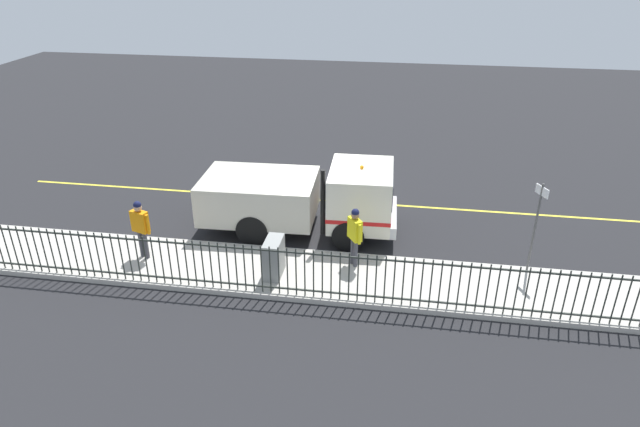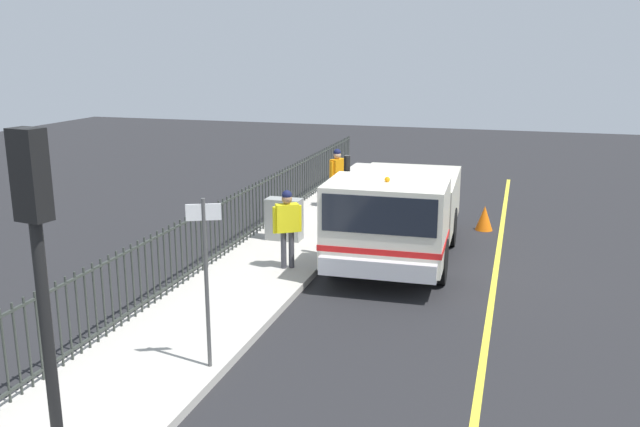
{
  "view_description": "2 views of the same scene",
  "coord_description": "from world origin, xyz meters",
  "views": [
    {
      "loc": [
        15.37,
        2.65,
        8.28
      ],
      "look_at": [
        1.81,
        0.5,
        1.47
      ],
      "focal_mm": 31.19,
      "sensor_mm": 36.0,
      "label": 1
    },
    {
      "loc": [
        -2.48,
        14.54,
        4.79
      ],
      "look_at": [
        1.61,
        0.95,
        1.26
      ],
      "focal_mm": 37.56,
      "sensor_mm": 36.0,
      "label": 2
    }
  ],
  "objects": [
    {
      "name": "street_sign",
      "position": [
        1.76,
        6.21,
        1.74
      ],
      "size": [
        0.46,
        0.24,
        2.58
      ],
      "color": "#4C4C4C",
      "rests_on": "sidewalk_slab"
    },
    {
      "name": "work_truck",
      "position": [
        0.09,
        -0.03,
        1.21
      ],
      "size": [
        2.63,
        6.08,
        2.49
      ],
      "rotation": [
        0.0,
        0.0,
        0.03
      ],
      "color": "silver",
      "rests_on": "ground"
    },
    {
      "name": "worker_standing",
      "position": [
        2.18,
        1.51,
        1.2
      ],
      "size": [
        0.55,
        0.45,
        1.72
      ],
      "rotation": [
        0.0,
        0.0,
        -2.57
      ],
      "color": "yellow",
      "rests_on": "sidewalk_slab"
    },
    {
      "name": "iron_fence",
      "position": [
        3.86,
        -0.0,
        0.83
      ],
      "size": [
        0.04,
        20.81,
        1.35
      ],
      "color": "#2D332D",
      "rests_on": "sidewalk_slab"
    },
    {
      "name": "traffic_cone",
      "position": [
        -1.69,
        -3.44,
        0.33
      ],
      "size": [
        0.46,
        0.46,
        0.66
      ],
      "primitive_type": "cone",
      "color": "orange",
      "rests_on": "ground"
    },
    {
      "name": "ground_plane",
      "position": [
        0.0,
        0.0,
        0.0
      ],
      "size": [
        53.77,
        53.77,
        0.0
      ],
      "primitive_type": "plane",
      "color": "#232326",
      "rests_on": "ground"
    },
    {
      "name": "sidewalk_slab",
      "position": [
        2.77,
        0.0,
        0.07
      ],
      "size": [
        2.46,
        24.44,
        0.14
      ],
      "primitive_type": "cube",
      "color": "#B7B2A8",
      "rests_on": "ground"
    },
    {
      "name": "pedestrian_distant",
      "position": [
        2.69,
        -4.4,
        1.21
      ],
      "size": [
        0.36,
        0.61,
        1.74
      ],
      "rotation": [
        0.0,
        0.0,
        1.25
      ],
      "color": "orange",
      "rests_on": "sidewalk_slab"
    },
    {
      "name": "utility_cabinet",
      "position": [
        3.0,
        -0.56,
        0.66
      ],
      "size": [
        0.88,
        0.43,
        1.04
      ],
      "primitive_type": "cube",
      "color": "gray",
      "rests_on": "sidewalk_slab"
    },
    {
      "name": "lane_marking",
      "position": [
        -2.15,
        0.0,
        0.0
      ],
      "size": [
        0.12,
        22.0,
        0.01
      ],
      "primitive_type": "cube",
      "color": "yellow",
      "rests_on": "ground"
    }
  ]
}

